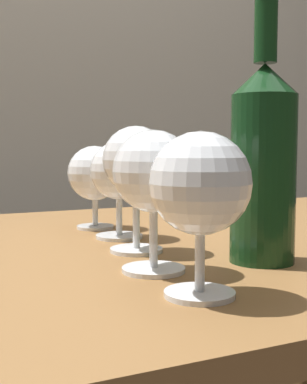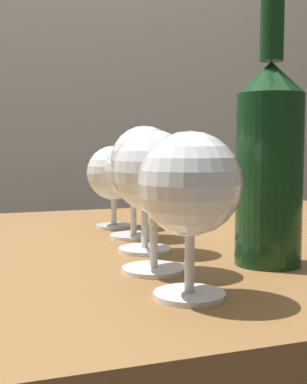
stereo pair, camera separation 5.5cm
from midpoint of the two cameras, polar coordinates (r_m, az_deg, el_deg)
back_wall at (r=1.89m, az=-13.76°, el=17.53°), size 5.00×0.08×2.60m
dining_table at (r=0.74m, az=-3.25°, el=-13.14°), size 1.44×0.77×0.76m
wine_glass_amber at (r=0.46m, az=7.41°, el=0.70°), size 0.09×0.09×0.15m
wine_glass_merlot at (r=0.55m, az=2.87°, el=1.85°), size 0.09×0.09×0.15m
wine_glass_chardonnay at (r=0.66m, az=1.44°, el=3.21°), size 0.08×0.08×0.16m
wine_glass_pinot at (r=0.76m, az=-0.11°, el=2.03°), size 0.08×0.08×0.14m
wine_glass_port at (r=0.85m, az=-2.48°, el=1.87°), size 0.09×0.09×0.13m
wine_bottle at (r=0.61m, az=15.01°, el=3.56°), size 0.07×0.07×0.31m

